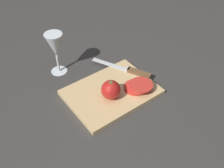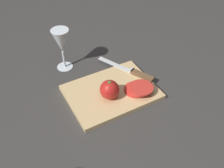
% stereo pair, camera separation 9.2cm
% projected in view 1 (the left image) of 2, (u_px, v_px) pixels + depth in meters
% --- Properties ---
extents(ground_plane, '(3.00, 3.00, 0.00)m').
position_uv_depth(ground_plane, '(108.00, 91.00, 0.97)').
color(ground_plane, '#383533').
extents(cutting_board, '(0.31, 0.23, 0.02)m').
position_uv_depth(cutting_board, '(112.00, 92.00, 0.95)').
color(cutting_board, tan).
rests_on(cutting_board, ground_plane).
extents(wine_glass, '(0.07, 0.07, 0.17)m').
position_uv_depth(wine_glass, '(55.00, 47.00, 0.97)').
color(wine_glass, silver).
rests_on(wine_glass, ground_plane).
extents(whole_tomato, '(0.07, 0.07, 0.07)m').
position_uv_depth(whole_tomato, '(111.00, 90.00, 0.90)').
color(whole_tomato, red).
rests_on(whole_tomato, cutting_board).
extents(knife, '(0.13, 0.24, 0.01)m').
position_uv_depth(knife, '(133.00, 71.00, 1.02)').
color(knife, silver).
rests_on(knife, cutting_board).
extents(tomato_slice_stack_near, '(0.10, 0.10, 0.03)m').
position_uv_depth(tomato_slice_stack_near, '(138.00, 86.00, 0.94)').
color(tomato_slice_stack_near, red).
rests_on(tomato_slice_stack_near, cutting_board).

